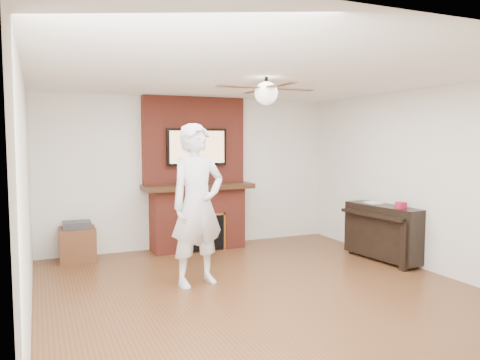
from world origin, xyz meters
name	(u,v)px	position (x,y,z in m)	size (l,w,h in m)	color
room_shell	(266,188)	(0.00, 0.00, 1.25)	(5.36, 5.86, 2.86)	#532F18
fireplace	(196,189)	(0.00, 2.55, 1.00)	(1.78, 0.64, 2.50)	maroon
tv	(197,147)	(0.00, 2.50, 1.68)	(1.00, 0.08, 0.60)	black
ceiling_fan	(266,92)	(0.00, 0.00, 2.33)	(1.21, 1.21, 0.31)	black
person	(197,205)	(-0.60, 0.68, 1.00)	(0.73, 0.49, 2.00)	silver
side_table	(77,243)	(-1.88, 2.48, 0.27)	(0.53, 0.53, 0.59)	#512C17
piano	(383,231)	(2.30, 0.67, 0.45)	(0.61, 1.30, 0.92)	black
cable_box	(187,183)	(-0.18, 2.45, 1.10)	(0.31, 0.18, 0.04)	silver
candle_orange	(190,248)	(-0.19, 2.33, 0.06)	(0.06, 0.06, 0.11)	red
candle_green	(201,248)	(0.01, 2.35, 0.04)	(0.08, 0.08, 0.08)	#528B37
candle_cream	(210,245)	(0.18, 2.38, 0.06)	(0.08, 0.08, 0.12)	#F5EDC3
candle_blue	(207,247)	(0.11, 2.38, 0.03)	(0.06, 0.06, 0.07)	#2F4B8E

